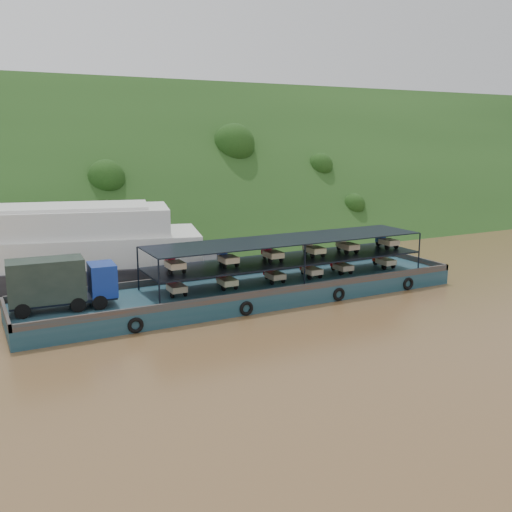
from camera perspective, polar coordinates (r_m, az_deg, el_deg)
name	(u,v)px	position (r m, az deg, el deg)	size (l,w,h in m)	color
ground	(297,301)	(44.41, 4.10, -4.50)	(160.00, 160.00, 0.00)	brown
hillside	(154,233)	(76.66, -10.16, 2.27)	(140.00, 28.00, 28.00)	#1A3613
cargo_barge	(234,287)	(43.72, -2.23, -3.16)	(35.00, 7.18, 4.68)	#123642
passenger_ferry	(24,253)	(51.16, -22.20, 0.26)	(35.11, 16.63, 6.90)	black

